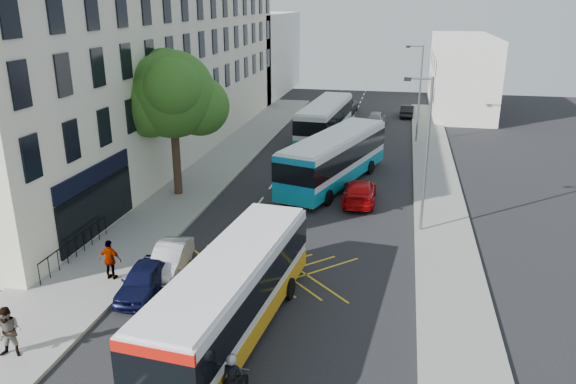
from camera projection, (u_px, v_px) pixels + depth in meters
The scene contains 21 objects.
ground at pixel (244, 349), 19.82m from camera, with size 120.00×120.00×0.00m, color black.
pavement_left at pixel (179, 194), 35.30m from camera, with size 5.00×70.00×0.15m, color gray.
pavement_right at pixel (441, 212), 32.27m from camera, with size 3.00×70.00×0.15m, color gray.
terrace_main at pixel (153, 67), 42.95m from camera, with size 8.30×45.00×13.50m.
terrace_far at pixel (255, 54), 71.78m from camera, with size 8.00×20.00×10.00m, color silver.
building_right at pixel (461, 74), 60.89m from camera, with size 6.00×18.00×8.00m, color silver.
street_tree at pixel (172, 95), 33.24m from camera, with size 6.30×5.70×8.80m.
lamp_near at pixel (425, 148), 28.26m from camera, with size 1.45×0.15×8.00m.
lamp_far at pixel (419, 89), 46.78m from camera, with size 1.45×0.15×8.00m.
railings at pixel (75, 246), 26.33m from camera, with size 0.08×5.60×1.14m, color black, non-canonical shape.
bus_near at pixel (232, 294), 20.26m from camera, with size 3.60×11.23×3.10m.
bus_mid at pixel (334, 158), 36.95m from camera, with size 6.05×12.20×3.35m.
bus_far at pixel (325, 120), 48.72m from camera, with size 3.57×11.83×3.28m.
parked_car_blue at pixel (143, 280), 23.33m from camera, with size 1.52×3.78×1.29m, color black.
parked_car_silver at pixel (170, 258), 25.31m from camera, with size 1.32×3.79×1.25m, color #A9AAB1.
red_hatchback at pixel (360, 191), 33.91m from camera, with size 1.92×4.73×1.37m, color red.
distant_car_grey at pixel (343, 107), 59.96m from camera, with size 2.51×5.45×1.51m, color #3C3E43.
distant_car_silver at pixel (376, 117), 55.17m from camera, with size 1.56×3.88×1.32m, color #9A9DA1.
distant_car_dark at pixel (407, 111), 58.54m from camera, with size 1.32×3.78×1.24m, color black.
pedestrian_near at pixel (9, 332), 18.91m from camera, with size 0.90×0.70×1.84m, color gray.
pedestrian_far at pixel (110, 260), 24.21m from camera, with size 1.06×0.44×1.80m, color gray.
Camera 1 is at (4.92, -16.27, 11.72)m, focal length 35.00 mm.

